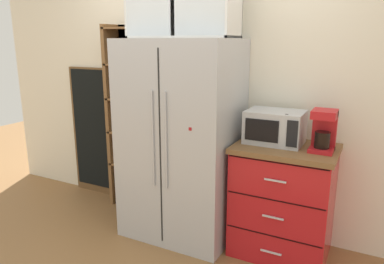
% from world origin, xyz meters
% --- Properties ---
extents(ground_plane, '(10.69, 10.69, 0.00)m').
position_xyz_m(ground_plane, '(0.00, 0.00, 0.00)').
color(ground_plane, olive).
extents(wall_back_cream, '(4.99, 0.10, 2.55)m').
position_xyz_m(wall_back_cream, '(0.00, 0.40, 1.27)').
color(wall_back_cream, silver).
rests_on(wall_back_cream, ground).
extents(refrigerator, '(0.95, 0.71, 1.72)m').
position_xyz_m(refrigerator, '(0.00, 0.00, 0.86)').
color(refrigerator, '#B7BABF').
rests_on(refrigerator, ground).
extents(pantry_shelf_column, '(0.48, 0.27, 1.86)m').
position_xyz_m(pantry_shelf_column, '(-0.74, 0.29, 0.97)').
color(pantry_shelf_column, brown).
rests_on(pantry_shelf_column, ground).
extents(counter_cabinet, '(0.77, 0.59, 0.91)m').
position_xyz_m(counter_cabinet, '(0.89, 0.07, 0.46)').
color(counter_cabinet, red).
rests_on(counter_cabinet, ground).
extents(microwave, '(0.44, 0.33, 0.26)m').
position_xyz_m(microwave, '(0.78, 0.12, 1.04)').
color(microwave, '#B7BABF').
rests_on(microwave, counter_cabinet).
extents(coffee_maker, '(0.17, 0.20, 0.31)m').
position_xyz_m(coffee_maker, '(1.15, 0.08, 1.07)').
color(coffee_maker, red).
rests_on(coffee_maker, counter_cabinet).
extents(mug_charcoal, '(0.12, 0.08, 0.10)m').
position_xyz_m(mug_charcoal, '(0.89, 0.12, 0.96)').
color(mug_charcoal, '#2D2D33').
rests_on(mug_charcoal, counter_cabinet).
extents(mug_sage, '(0.12, 0.08, 0.10)m').
position_xyz_m(mug_sage, '(0.89, 0.12, 0.96)').
color(mug_sage, '#8CA37F').
rests_on(mug_sage, counter_cabinet).
extents(bottle_cobalt, '(0.06, 0.06, 0.26)m').
position_xyz_m(bottle_cobalt, '(0.89, 0.02, 1.03)').
color(bottle_cobalt, navy).
rests_on(bottle_cobalt, counter_cabinet).
extents(chalkboard_menu, '(0.60, 0.04, 1.43)m').
position_xyz_m(chalkboard_menu, '(-1.30, 0.33, 0.72)').
color(chalkboard_menu, brown).
rests_on(chalkboard_menu, ground).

